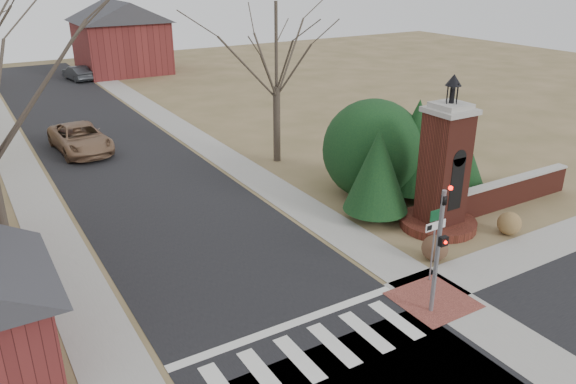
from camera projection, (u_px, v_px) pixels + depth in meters
ground at (333, 367)px, 15.57m from camera, size 120.00×120.00×0.00m
main_street at (116, 153)px, 32.98m from camera, size 8.00×70.00×0.01m
crosswalk_zone at (317, 351)px, 16.20m from camera, size 8.00×2.20×0.02m
stop_bar at (290, 325)px, 17.38m from camera, size 8.00×0.35×0.02m
sidewalk_right_main at (198, 140)px, 35.47m from camera, size 2.00×60.00×0.02m
sidewalk_left at (20, 169)px, 30.49m from camera, size 2.00×60.00×0.02m
curb_apron at (433, 300)px, 18.65m from camera, size 2.40×2.40×0.02m
traffic_signal_pole at (440, 240)px, 17.10m from camera, size 0.28×0.41×4.50m
sign_post at (435, 231)px, 19.08m from camera, size 0.90×0.07×2.75m
brick_gate_monument at (443, 179)px, 23.01m from camera, size 3.20×3.20×6.47m
brick_garden_wall at (510, 192)px, 25.74m from camera, size 7.50×0.50×1.30m
house_distant_right at (120, 35)px, 56.00m from camera, size 8.80×8.80×7.30m
evergreen_near at (377, 170)px, 23.68m from camera, size 2.80×2.80×4.10m
evergreen_mid at (416, 144)px, 26.10m from camera, size 3.40×3.40×4.70m
evergreen_far at (461, 157)px, 26.53m from camera, size 2.40×2.40×3.30m
evergreen_mass at (373, 145)px, 26.48m from camera, size 4.80×4.80×4.80m
bare_tree_3 at (276, 39)px, 29.28m from camera, size 7.00×7.00×9.70m
pickup_truck at (80, 138)px, 33.03m from camera, size 3.00×5.93×1.61m
distant_car at (77, 73)px, 53.11m from camera, size 2.13×4.39×1.39m
dry_shrub_left at (435, 248)px, 21.01m from camera, size 1.00×1.00×1.00m
dry_shrub_right at (509, 223)px, 23.02m from camera, size 0.97×0.97×0.97m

